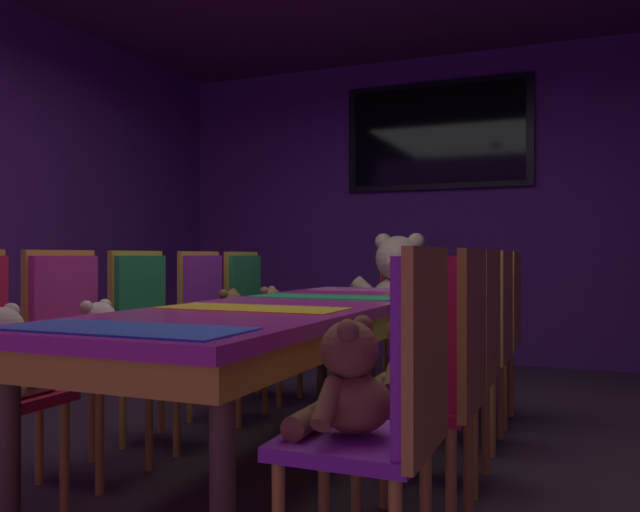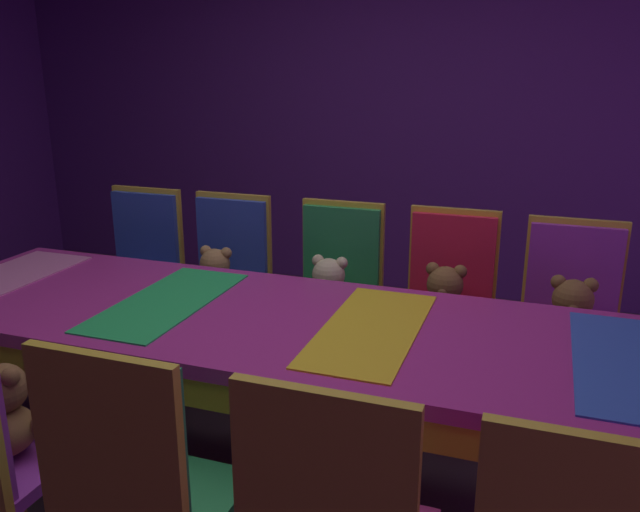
{
  "view_description": "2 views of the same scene",
  "coord_description": "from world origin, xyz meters",
  "px_view_note": "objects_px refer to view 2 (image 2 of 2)",
  "views": [
    {
      "loc": [
        1.29,
        -2.79,
        0.96
      ],
      "look_at": [
        0.06,
        0.18,
        0.96
      ],
      "focal_mm": 36.83,
      "sensor_mm": 36.0,
      "label": 1
    },
    {
      "loc": [
        -2.0,
        -0.92,
        1.62
      ],
      "look_at": [
        0.19,
        -0.15,
        0.93
      ],
      "focal_mm": 36.35,
      "sensor_mm": 36.0,
      "label": 2
    }
  ],
  "objects_px": {
    "chair_right_0": "(570,311)",
    "teddy_right_2": "(328,294)",
    "banquet_table": "(264,336)",
    "chair_left_2": "(132,481)",
    "chair_right_3": "(229,271)",
    "teddy_left_1": "(352,492)",
    "chair_right_2": "(338,283)",
    "teddy_left_3": "(8,414)",
    "chair_right_4": "(143,262)",
    "teddy_right_1": "(444,305)",
    "teddy_right_3": "(215,281)",
    "teddy_right_0": "(570,322)",
    "chair_right_1": "(449,294)"
  },
  "relations": [
    {
      "from": "chair_right_0",
      "to": "teddy_right_2",
      "type": "height_order",
      "value": "chair_right_0"
    },
    {
      "from": "banquet_table",
      "to": "chair_left_2",
      "type": "relative_size",
      "value": 2.89
    },
    {
      "from": "chair_left_2",
      "to": "chair_right_3",
      "type": "relative_size",
      "value": 1.0
    },
    {
      "from": "teddy_left_1",
      "to": "banquet_table",
      "type": "bearing_deg",
      "value": 38.61
    },
    {
      "from": "chair_right_2",
      "to": "banquet_table",
      "type": "bearing_deg",
      "value": -1.27
    },
    {
      "from": "teddy_left_1",
      "to": "chair_left_2",
      "type": "relative_size",
      "value": 0.33
    },
    {
      "from": "teddy_left_3",
      "to": "chair_right_0",
      "type": "xyz_separation_m",
      "value": [
        1.47,
        -1.64,
        0.01
      ]
    },
    {
      "from": "chair_left_2",
      "to": "chair_right_4",
      "type": "height_order",
      "value": "same"
    },
    {
      "from": "banquet_table",
      "to": "teddy_right_1",
      "type": "relative_size",
      "value": 8.4
    },
    {
      "from": "teddy_left_3",
      "to": "teddy_right_3",
      "type": "bearing_deg",
      "value": 0.16
    },
    {
      "from": "chair_left_2",
      "to": "teddy_right_1",
      "type": "xyz_separation_m",
      "value": [
        1.52,
        -0.55,
        -0.0
      ]
    },
    {
      "from": "teddy_right_2",
      "to": "teddy_right_3",
      "type": "bearing_deg",
      "value": -89.22
    },
    {
      "from": "teddy_left_1",
      "to": "chair_right_3",
      "type": "relative_size",
      "value": 0.33
    },
    {
      "from": "teddy_right_0",
      "to": "teddy_right_1",
      "type": "relative_size",
      "value": 1.03
    },
    {
      "from": "chair_right_1",
      "to": "chair_right_4",
      "type": "bearing_deg",
      "value": -89.01
    },
    {
      "from": "chair_right_0",
      "to": "chair_right_3",
      "type": "xyz_separation_m",
      "value": [
        0.01,
        1.64,
        0.0
      ]
    },
    {
      "from": "teddy_left_3",
      "to": "teddy_right_3",
      "type": "distance_m",
      "value": 1.33
    },
    {
      "from": "teddy_right_0",
      "to": "chair_left_2",
      "type": "bearing_deg",
      "value": -35.83
    },
    {
      "from": "teddy_right_0",
      "to": "chair_right_3",
      "type": "height_order",
      "value": "chair_right_3"
    },
    {
      "from": "banquet_table",
      "to": "teddy_right_1",
      "type": "bearing_deg",
      "value": -38.37
    },
    {
      "from": "banquet_table",
      "to": "teddy_left_3",
      "type": "relative_size",
      "value": 8.87
    },
    {
      "from": "chair_left_2",
      "to": "teddy_right_3",
      "type": "bearing_deg",
      "value": 20.71
    },
    {
      "from": "teddy_right_3",
      "to": "teddy_right_1",
      "type": "bearing_deg",
      "value": 91.16
    },
    {
      "from": "teddy_left_1",
      "to": "chair_right_4",
      "type": "xyz_separation_m",
      "value": [
        1.49,
        1.62,
        0.01
      ]
    },
    {
      "from": "teddy_left_1",
      "to": "teddy_right_2",
      "type": "distance_m",
      "value": 1.45
    },
    {
      "from": "teddy_right_0",
      "to": "chair_right_1",
      "type": "xyz_separation_m",
      "value": [
        0.18,
        0.52,
        -0.0
      ]
    },
    {
      "from": "teddy_right_2",
      "to": "chair_right_1",
      "type": "bearing_deg",
      "value": 106.82
    },
    {
      "from": "teddy_right_1",
      "to": "chair_right_2",
      "type": "height_order",
      "value": "chair_right_2"
    },
    {
      "from": "chair_right_0",
      "to": "chair_right_1",
      "type": "xyz_separation_m",
      "value": [
        0.03,
        0.52,
        0.0
      ]
    },
    {
      "from": "teddy_right_0",
      "to": "chair_right_2",
      "type": "bearing_deg",
      "value": -98.96
    },
    {
      "from": "chair_left_2",
      "to": "chair_right_2",
      "type": "relative_size",
      "value": 1.0
    },
    {
      "from": "banquet_table",
      "to": "teddy_right_3",
      "type": "bearing_deg",
      "value": 40.11
    },
    {
      "from": "chair_left_2",
      "to": "chair_right_3",
      "type": "xyz_separation_m",
      "value": [
        1.64,
        0.57,
        0.0
      ]
    },
    {
      "from": "teddy_right_0",
      "to": "chair_right_1",
      "type": "height_order",
      "value": "chair_right_1"
    },
    {
      "from": "chair_left_2",
      "to": "teddy_right_3",
      "type": "xyz_separation_m",
      "value": [
        1.5,
        0.57,
        -0.01
      ]
    },
    {
      "from": "chair_right_3",
      "to": "chair_right_4",
      "type": "relative_size",
      "value": 1.0
    },
    {
      "from": "chair_right_0",
      "to": "chair_left_2",
      "type": "bearing_deg",
      "value": -33.3
    },
    {
      "from": "teddy_left_1",
      "to": "chair_right_2",
      "type": "bearing_deg",
      "value": 19.13
    },
    {
      "from": "chair_right_0",
      "to": "teddy_right_1",
      "type": "relative_size",
      "value": 2.9
    },
    {
      "from": "teddy_right_2",
      "to": "chair_right_3",
      "type": "bearing_deg",
      "value": -103.17
    },
    {
      "from": "teddy_right_1",
      "to": "chair_right_4",
      "type": "distance_m",
      "value": 1.63
    },
    {
      "from": "teddy_left_1",
      "to": "teddy_right_3",
      "type": "bearing_deg",
      "value": 39.37
    },
    {
      "from": "banquet_table",
      "to": "teddy_left_1",
      "type": "xyz_separation_m",
      "value": [
        -0.67,
        -0.54,
        -0.07
      ]
    },
    {
      "from": "teddy_right_1",
      "to": "teddy_right_0",
      "type": "bearing_deg",
      "value": 86.11
    },
    {
      "from": "chair_right_2",
      "to": "chair_right_0",
      "type": "bearing_deg",
      "value": 88.95
    },
    {
      "from": "teddy_left_1",
      "to": "chair_right_0",
      "type": "xyz_separation_m",
      "value": [
        1.48,
        -0.53,
        0.01
      ]
    },
    {
      "from": "teddy_right_0",
      "to": "chair_right_1",
      "type": "relative_size",
      "value": 0.36
    },
    {
      "from": "banquet_table",
      "to": "chair_left_2",
      "type": "bearing_deg",
      "value": -180.0
    },
    {
      "from": "chair_right_1",
      "to": "teddy_right_1",
      "type": "relative_size",
      "value": 2.9
    },
    {
      "from": "chair_right_1",
      "to": "chair_right_2",
      "type": "distance_m",
      "value": 0.53
    }
  ]
}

